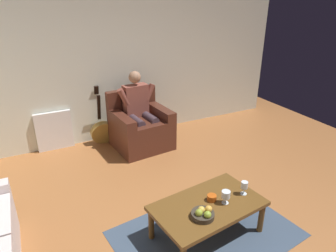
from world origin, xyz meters
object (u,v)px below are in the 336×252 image
at_px(coffee_table, 208,208).
at_px(fruit_bowl, 203,214).
at_px(armchair, 140,128).
at_px(candle_jar, 212,198).
at_px(guitar, 102,131).
at_px(wine_glass_near, 226,195).
at_px(wine_glass_far, 244,186).
at_px(person_seated, 139,108).

xyz_separation_m(coffee_table, fruit_bowl, (0.15, 0.14, 0.09)).
relative_size(armchair, candle_jar, 9.63).
relative_size(guitar, wine_glass_near, 6.86).
bearing_deg(candle_jar, wine_glass_far, 170.81).
bearing_deg(wine_glass_far, guitar, -72.65).
bearing_deg(armchair, coffee_table, 80.76).
xyz_separation_m(armchair, guitar, (0.53, -0.38, -0.10)).
distance_m(coffee_table, fruit_bowl, 0.23).
bearing_deg(candle_jar, fruit_bowl, 39.37).
xyz_separation_m(armchair, candle_jar, (0.08, 2.17, 0.10)).
bearing_deg(person_seated, armchair, 90.00).
height_order(wine_glass_far, candle_jar, wine_glass_far).
height_order(coffee_table, wine_glass_far, wine_glass_far).
relative_size(person_seated, wine_glass_near, 8.75).
distance_m(armchair, coffee_table, 2.21).
bearing_deg(coffee_table, wine_glass_far, 176.67).
xyz_separation_m(armchair, wine_glass_near, (-0.02, 2.26, 0.16)).
relative_size(armchair, wine_glass_near, 6.52).
relative_size(guitar, candle_jar, 10.13).
distance_m(wine_glass_far, candle_jar, 0.37).
bearing_deg(fruit_bowl, coffee_table, -136.57).
height_order(person_seated, candle_jar, person_seated).
bearing_deg(wine_glass_near, wine_glass_far, -171.76).
xyz_separation_m(coffee_table, wine_glass_near, (-0.16, 0.06, 0.14)).
bearing_deg(person_seated, wine_glass_near, 84.96).
bearing_deg(person_seated, coffee_table, 80.78).
height_order(coffee_table, guitar, guitar).
bearing_deg(candle_jar, guitar, -79.89).
distance_m(person_seated, fruit_bowl, 2.38).
height_order(armchair, wine_glass_far, armchair).
bearing_deg(wine_glass_near, guitar, -78.22).
xyz_separation_m(guitar, wine_glass_far, (-0.81, 2.61, 0.26)).
bearing_deg(wine_glass_near, candle_jar, -44.74).
bearing_deg(person_seated, guitar, -40.64).
height_order(coffee_table, fruit_bowl, fruit_bowl).
bearing_deg(armchair, wine_glass_near, 84.95).
height_order(armchair, wine_glass_near, armchair).
bearing_deg(wine_glass_near, person_seated, -89.53).
bearing_deg(wine_glass_near, armchair, -89.54).
bearing_deg(fruit_bowl, guitar, -85.03).
bearing_deg(candle_jar, coffee_table, 27.54).
distance_m(wine_glass_near, fruit_bowl, 0.33).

